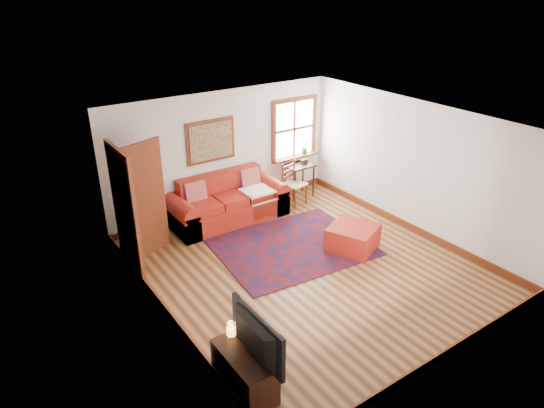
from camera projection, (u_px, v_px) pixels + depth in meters
ground at (306, 266)px, 8.26m from camera, size 5.50×5.50×0.00m
room_envelope at (309, 175)px, 7.56m from camera, size 5.04×5.54×2.52m
window at (296, 135)px, 10.62m from camera, size 1.18×0.20×1.38m
doorway at (136, 203)px, 8.00m from camera, size 0.89×1.08×2.14m
framed_artwork at (211, 141)px, 9.46m from camera, size 1.05×0.07×0.85m
persian_rug at (292, 246)px, 8.82m from camera, size 2.85×2.37×0.02m
red_leather_sofa at (228, 205)px, 9.73m from camera, size 2.34×0.97×0.92m
red_ottoman at (353, 238)px, 8.68m from camera, size 1.03×1.03×0.45m
side_table at (299, 170)px, 10.64m from camera, size 0.61×0.46×0.73m
ladder_back_chair at (293, 182)px, 10.31m from camera, size 0.51×0.49×0.92m
media_cabinet at (244, 371)px, 5.71m from camera, size 0.41×0.91×0.50m
television at (250, 339)px, 5.41m from camera, size 0.13×1.02×0.59m
candle_hurricane at (231, 330)px, 5.87m from camera, size 0.12×0.12×0.18m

